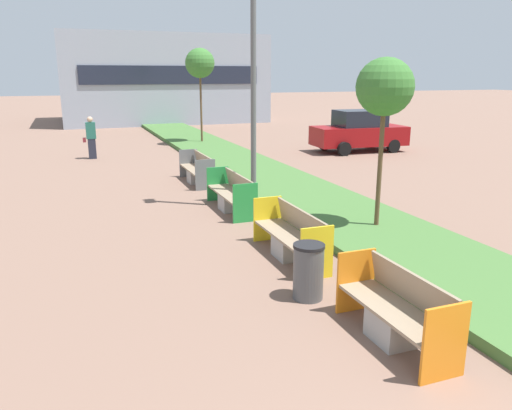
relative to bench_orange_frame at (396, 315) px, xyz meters
The scene contains 12 objects.
planter_grass_strip 8.23m from the bench_orange_frame, 74.01° to the left, with size 2.80×120.00×0.18m.
building_backdrop 33.93m from the bench_orange_frame, 84.80° to the left, with size 14.23×9.05×6.13m.
bench_orange_frame is the anchor object (origin of this frame).
bench_yellow_frame 3.31m from the bench_orange_frame, 89.92° to the left, with size 0.65×2.29×0.94m.
bench_green_frame 7.00m from the bench_orange_frame, 89.96° to the left, with size 0.65×2.35×0.94m.
bench_grey_frame 10.60m from the bench_orange_frame, 89.98° to the left, with size 0.65×2.28×0.94m.
litter_bin 1.65m from the bench_orange_frame, 107.77° to the left, with size 0.49×0.49×0.89m.
street_lamp_post 7.95m from the bench_orange_frame, 85.01° to the left, with size 0.24×0.44×7.29m.
sapling_tree_near 5.50m from the bench_orange_frame, 59.16° to the left, with size 1.21×1.21×3.77m.
sapling_tree_far 19.82m from the bench_orange_frame, 82.83° to the left, with size 1.41×1.41×4.65m.
pedestrian_walking 17.09m from the bench_orange_frame, 99.89° to the left, with size 0.53×0.24×1.74m.
parked_car_distant 17.00m from the bench_orange_frame, 59.74° to the left, with size 4.32×2.07×1.86m.
Camera 1 is at (-2.88, -0.83, 3.42)m, focal length 35.00 mm.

